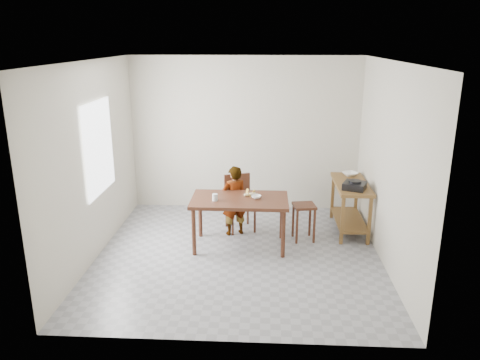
# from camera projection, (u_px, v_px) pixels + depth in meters

# --- Properties ---
(floor) EXTENTS (4.00, 4.00, 0.04)m
(floor) POSITION_uv_depth(u_px,v_px,m) (238.00, 256.00, 6.70)
(floor) COLOR gray
(floor) RESTS_ON ground
(ceiling) EXTENTS (4.00, 4.00, 0.04)m
(ceiling) POSITION_uv_depth(u_px,v_px,m) (238.00, 59.00, 5.90)
(ceiling) COLOR white
(ceiling) RESTS_ON wall_back
(wall_back) EXTENTS (4.00, 0.04, 2.70)m
(wall_back) POSITION_uv_depth(u_px,v_px,m) (245.00, 134.00, 8.23)
(wall_back) COLOR beige
(wall_back) RESTS_ON ground
(wall_front) EXTENTS (4.00, 0.04, 2.70)m
(wall_front) POSITION_uv_depth(u_px,v_px,m) (226.00, 220.00, 4.37)
(wall_front) COLOR beige
(wall_front) RESTS_ON ground
(wall_left) EXTENTS (0.04, 4.00, 2.70)m
(wall_left) POSITION_uv_depth(u_px,v_px,m) (92.00, 162.00, 6.41)
(wall_left) COLOR beige
(wall_left) RESTS_ON ground
(wall_right) EXTENTS (0.04, 4.00, 2.70)m
(wall_right) POSITION_uv_depth(u_px,v_px,m) (390.00, 166.00, 6.20)
(wall_right) COLOR beige
(wall_right) RESTS_ON ground
(window_pane) EXTENTS (0.02, 1.10, 1.30)m
(window_pane) POSITION_uv_depth(u_px,v_px,m) (99.00, 148.00, 6.55)
(window_pane) COLOR white
(window_pane) RESTS_ON wall_left
(dining_table) EXTENTS (1.40, 0.80, 0.75)m
(dining_table) POSITION_uv_depth(u_px,v_px,m) (240.00, 223.00, 6.87)
(dining_table) COLOR #442214
(dining_table) RESTS_ON floor
(prep_counter) EXTENTS (0.50, 1.20, 0.80)m
(prep_counter) POSITION_uv_depth(u_px,v_px,m) (350.00, 207.00, 7.44)
(prep_counter) COLOR brown
(prep_counter) RESTS_ON floor
(child) EXTENTS (0.48, 0.41, 1.11)m
(child) POSITION_uv_depth(u_px,v_px,m) (234.00, 201.00, 7.26)
(child) COLOR white
(child) RESTS_ON floor
(dining_chair) EXTENTS (0.55, 0.55, 0.88)m
(dining_chair) POSITION_uv_depth(u_px,v_px,m) (240.00, 204.00, 7.46)
(dining_chair) COLOR #442214
(dining_chair) RESTS_ON floor
(stool) EXTENTS (0.37, 0.37, 0.57)m
(stool) POSITION_uv_depth(u_px,v_px,m) (304.00, 222.00, 7.13)
(stool) COLOR #442214
(stool) RESTS_ON floor
(glass_tumbler) EXTENTS (0.08, 0.08, 0.10)m
(glass_tumbler) POSITION_uv_depth(u_px,v_px,m) (215.00, 197.00, 6.66)
(glass_tumbler) COLOR silver
(glass_tumbler) RESTS_ON dining_table
(small_bowl) EXTENTS (0.18, 0.18, 0.05)m
(small_bowl) POSITION_uv_depth(u_px,v_px,m) (256.00, 197.00, 6.77)
(small_bowl) COLOR white
(small_bowl) RESTS_ON dining_table
(banana) EXTENTS (0.22, 0.18, 0.07)m
(banana) POSITION_uv_depth(u_px,v_px,m) (250.00, 194.00, 6.86)
(banana) COLOR #DEBC55
(banana) RESTS_ON dining_table
(serving_bowl) EXTENTS (0.32, 0.32, 0.06)m
(serving_bowl) POSITION_uv_depth(u_px,v_px,m) (350.00, 174.00, 7.69)
(serving_bowl) COLOR white
(serving_bowl) RESTS_ON prep_counter
(gas_burner) EXTENTS (0.41, 0.41, 0.10)m
(gas_burner) POSITION_uv_depth(u_px,v_px,m) (355.00, 186.00, 7.01)
(gas_burner) COLOR black
(gas_burner) RESTS_ON prep_counter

